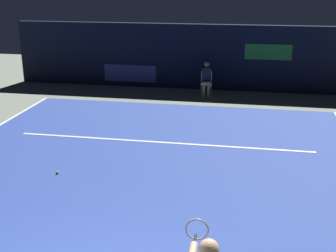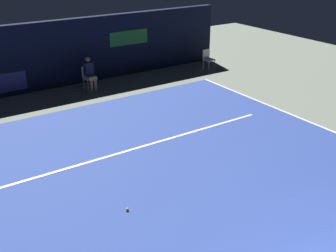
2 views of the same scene
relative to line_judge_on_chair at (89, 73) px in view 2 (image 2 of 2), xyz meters
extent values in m
plane|color=gray|center=(-0.68, -7.54, -0.69)|extent=(30.42, 30.42, 0.00)
cube|color=#2D479E|center=(-0.68, -7.54, -0.68)|extent=(10.53, 11.99, 0.01)
cube|color=white|center=(4.53, -7.54, -0.67)|extent=(0.10, 11.99, 0.01)
cube|color=white|center=(-0.68, -5.44, -0.67)|extent=(8.21, 0.10, 0.01)
cube|color=black|center=(-0.68, 1.10, 0.61)|extent=(14.83, 0.30, 2.60)
cube|color=#1E6B2D|center=(2.28, 0.94, 0.91)|extent=(1.80, 0.04, 0.60)
cube|color=white|center=(0.00, 0.01, -0.23)|extent=(0.47, 0.44, 0.04)
cube|color=white|center=(-0.02, 0.21, 0.00)|extent=(0.42, 0.07, 0.42)
cylinder|color=#B2B2B7|center=(-0.17, -0.17, -0.46)|extent=(0.03, 0.03, 0.46)
cylinder|color=#B2B2B7|center=(0.20, -0.14, -0.46)|extent=(0.03, 0.03, 0.46)
cylinder|color=#B2B2B7|center=(-0.20, 0.17, -0.46)|extent=(0.03, 0.03, 0.46)
cylinder|color=#B2B2B7|center=(0.17, 0.20, -0.46)|extent=(0.03, 0.03, 0.46)
cube|color=tan|center=(0.01, -0.07, -0.19)|extent=(0.35, 0.43, 0.14)
cylinder|color=tan|center=(-0.07, -0.25, -0.46)|extent=(0.11, 0.11, 0.46)
cylinder|color=tan|center=(0.11, -0.24, -0.46)|extent=(0.11, 0.11, 0.46)
cube|color=#141933|center=(0.00, 0.05, 0.14)|extent=(0.36, 0.25, 0.52)
sphere|color=#8C6647|center=(0.00, 0.05, 0.52)|extent=(0.20, 0.20, 0.20)
cylinder|color=#141933|center=(0.00, 0.05, 0.61)|extent=(0.19, 0.19, 0.04)
cube|color=white|center=(5.64, -0.38, -0.25)|extent=(0.48, 0.45, 0.04)
cube|color=white|center=(5.61, -0.18, -0.02)|extent=(0.42, 0.08, 0.42)
cylinder|color=#B2B2B7|center=(5.47, -0.57, -0.47)|extent=(0.03, 0.03, 0.44)
cylinder|color=#B2B2B7|center=(5.84, -0.53, -0.47)|extent=(0.03, 0.03, 0.44)
cylinder|color=#B2B2B7|center=(5.43, -0.23, -0.47)|extent=(0.03, 0.03, 0.44)
cylinder|color=#B2B2B7|center=(5.80, -0.19, -0.47)|extent=(0.03, 0.03, 0.44)
sphere|color=#CCE033|center=(-2.67, -7.90, -0.64)|extent=(0.07, 0.07, 0.07)
camera|label=1|loc=(1.54, -16.69, 3.64)|focal=47.47mm
camera|label=2|loc=(-6.07, -14.59, 4.68)|focal=44.43mm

